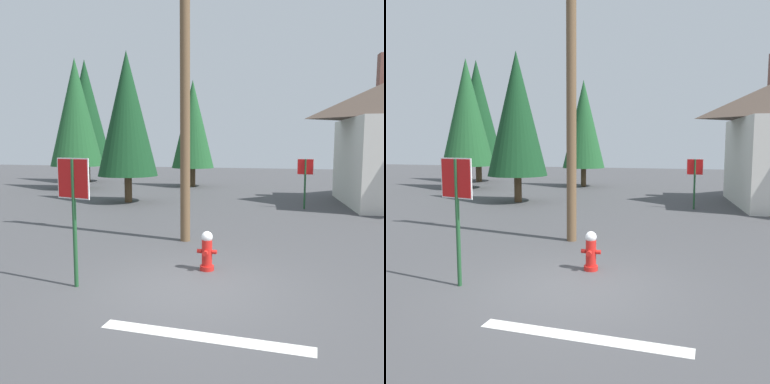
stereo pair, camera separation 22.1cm
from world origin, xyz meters
The scene contains 10 objects.
ground_plane centered at (0.00, 0.00, -0.05)m, with size 80.00×80.00×0.10m, color #424244.
lane_stop_bar centered at (0.76, -1.99, 0.00)m, with size 3.15×0.30×0.01m, color silver.
stop_sign_near centered at (-2.13, -0.51, 1.80)m, with size 0.76×0.20×2.51m.
fire_hydrant centered at (0.12, 1.17, 0.43)m, with size 0.44×0.38×0.87m.
utility_pole centered at (-1.09, 3.76, 4.27)m, with size 1.60×0.28×8.19m.
stop_sign_far centered at (2.28, 10.72, 1.52)m, with size 0.68×0.08×2.14m.
pine_tree_tall_left centered at (-11.20, 15.51, 4.64)m, with size 3.16×3.16×7.89m.
pine_tree_mid_left centered at (-12.95, 19.93, 5.13)m, with size 3.49×3.49×8.72m.
pine_tree_short_left centered at (-5.82, 10.76, 4.14)m, with size 2.82×2.82×7.05m.
pine_tree_far_center centered at (-4.67, 18.63, 4.00)m, with size 2.72×2.72×6.80m.
Camera 1 is at (2.03, -7.59, 2.78)m, focal length 39.08 mm.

